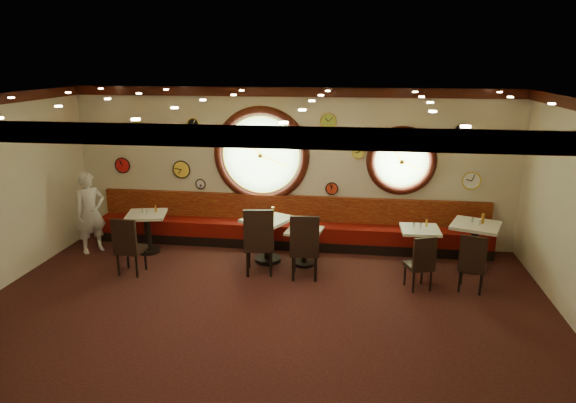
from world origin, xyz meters
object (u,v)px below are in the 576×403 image
object	(u,v)px
chair_e	(473,260)
condiment_a_salt	(142,210)
condiment_d_pepper	(421,225)
table_a	(147,228)
condiment_c_pepper	(303,228)
condiment_c_salt	(300,227)
waiter	(90,213)
table_d	(419,243)
chair_c	(305,243)
chair_b	(259,237)
condiment_d_bottle	(427,223)
chair_d	(422,260)
condiment_e_pepper	(480,223)
table_c	(304,243)
condiment_d_salt	(414,225)
condiment_c_bottle	(309,225)
chair_a	(128,243)
condiment_a_pepper	(147,212)
condiment_e_bottle	(483,219)
table_b	(268,234)
table_e	(474,241)
condiment_b_pepper	(266,216)
condiment_b_salt	(267,214)
condiment_a_bottle	(156,209)
condiment_b_bottle	(273,212)
condiment_e_salt	(473,220)

from	to	relation	value
chair_e	condiment_a_salt	xyz separation A→B (m)	(-6.08, 1.01, 0.29)
chair_e	condiment_d_pepper	world-z (taller)	chair_e
table_a	condiment_c_pepper	size ratio (longest dim) A/B	9.35
chair_e	condiment_a_salt	distance (m)	6.17
condiment_c_salt	waiter	size ratio (longest dim) A/B	0.06
table_d	chair_c	distance (m)	2.20
chair_b	condiment_d_bottle	xyz separation A→B (m)	(2.96, 0.88, 0.11)
chair_d	condiment_e_pepper	xyz separation A→B (m)	(1.09, 0.95, 0.38)
table_c	condiment_d_salt	bearing A→B (deg)	5.25
condiment_c_bottle	chair_a	bearing A→B (deg)	-163.35
table_a	condiment_e_pepper	bearing A→B (deg)	-0.91
condiment_a_pepper	condiment_e_bottle	distance (m)	6.30
table_a	condiment_d_bottle	bearing A→B (deg)	0.97
chair_c	condiment_d_pepper	distance (m)	2.21
table_b	table_e	xyz separation A→B (m)	(3.78, 0.12, 0.01)
condiment_d_salt	condiment_b_pepper	distance (m)	2.72
table_e	condiment_b_salt	size ratio (longest dim) A/B	10.06
chair_a	condiment_b_salt	distance (m)	2.55
table_e	chair_c	world-z (taller)	chair_c
chair_c	condiment_d_bottle	distance (m)	2.36
chair_c	condiment_c_pepper	world-z (taller)	chair_c
condiment_e_pepper	condiment_e_bottle	distance (m)	0.15
condiment_b_salt	condiment_d_bottle	size ratio (longest dim) A/B	0.73
table_c	condiment_a_salt	xyz separation A→B (m)	(-3.23, 0.23, 0.42)
condiment_c_salt	condiment_a_bottle	bearing A→B (deg)	174.07
condiment_c_salt	condiment_b_pepper	bearing A→B (deg)	179.83
table_c	table_d	bearing A→B (deg)	4.83
chair_a	chair_e	distance (m)	5.89
condiment_a_pepper	condiment_b_bottle	world-z (taller)	condiment_b_bottle
chair_e	waiter	distance (m)	7.17
condiment_e_pepper	condiment_e_salt	bearing A→B (deg)	117.46
condiment_b_bottle	chair_e	bearing A→B (deg)	-15.61
condiment_c_pepper	condiment_c_bottle	distance (m)	0.13
table_c	chair_d	distance (m)	2.20
condiment_b_pepper	condiment_d_pepper	distance (m)	2.85
condiment_a_bottle	table_a	bearing A→B (deg)	-145.81
table_b	chair_c	xyz separation A→B (m)	(0.79, -0.74, 0.14)
condiment_e_bottle	chair_a	bearing A→B (deg)	-169.54
condiment_b_salt	waiter	size ratio (longest dim) A/B	0.06
table_a	condiment_e_bottle	size ratio (longest dim) A/B	4.82
condiment_a_pepper	condiment_e_pepper	world-z (taller)	condiment_e_pepper
chair_a	condiment_d_pepper	distance (m)	5.27
table_b	condiment_c_salt	size ratio (longest dim) A/B	11.13
table_b	waiter	size ratio (longest dim) A/B	0.64
table_b	table_e	world-z (taller)	table_e
table_b	condiment_e_bottle	xyz separation A→B (m)	(3.90, 0.16, 0.43)
chair_c	table_c	bearing A→B (deg)	92.43
chair_a	condiment_b_bottle	size ratio (longest dim) A/B	3.60
condiment_a_pepper	condiment_c_pepper	world-z (taller)	condiment_a_pepper
waiter	condiment_a_salt	bearing A→B (deg)	-41.36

